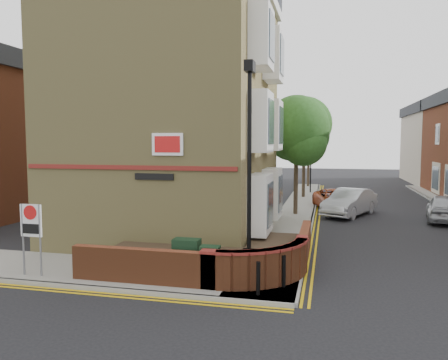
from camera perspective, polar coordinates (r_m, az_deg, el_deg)
ground at (r=12.24m, az=-5.46°, el=-15.09°), size 120.00×120.00×0.00m
pavement_corner at (r=14.92m, az=-16.60°, el=-11.32°), size 13.00×3.00×0.12m
pavement_main at (r=27.24m, az=9.61°, el=-3.81°), size 2.00×32.00×0.12m
kerb_side at (r=13.70m, az=-19.81°, el=-12.89°), size 13.00×0.15×0.12m
kerb_main_near at (r=27.20m, az=11.71°, el=-3.86°), size 0.15×32.00×0.12m
yellow_lines_side at (r=13.52m, az=-20.40°, el=-13.39°), size 13.00×0.28×0.01m
yellow_lines_main at (r=27.20m, az=12.24°, el=-3.98°), size 0.28×32.00×0.01m
corner_building at (r=20.09m, az=-5.91°, el=10.76°), size 8.95×10.40×13.60m
garden_wall at (r=14.50m, az=-2.19°, el=-11.83°), size 6.80×6.00×1.20m
lamppost at (r=12.29m, az=3.32°, el=1.00°), size 0.25×0.50×6.30m
utility_cabinet_large at (r=13.29m, az=-4.89°, el=-10.20°), size 0.80×0.45×1.20m
utility_cabinet_small at (r=12.80m, az=-1.85°, el=-11.01°), size 0.55×0.40×1.10m
bollard_near at (r=11.97m, az=4.49°, el=-12.67°), size 0.11×0.11×0.90m
bollard_far at (r=12.65m, az=7.81°, el=-11.72°), size 0.11×0.11×0.90m
zone_sign at (r=14.57m, az=-23.89°, el=-5.54°), size 0.72×0.07×2.20m
far_terrace_cream at (r=50.04m, az=25.91°, el=4.33°), size 5.40×12.40×8.00m
tree_near at (r=24.98m, az=9.46°, el=6.09°), size 3.64×3.65×6.70m
tree_mid at (r=32.97m, az=10.45°, el=6.65°), size 4.03×4.03×7.42m
tree_far at (r=40.96m, az=11.03°, el=5.91°), size 3.81×3.81×7.00m
traffic_light_assembly at (r=35.92m, az=11.27°, el=2.64°), size 0.20×0.16×4.20m
silver_car_near at (r=25.92m, az=16.09°, el=-2.82°), size 3.40×4.88×1.53m
red_car_main at (r=27.99m, az=14.29°, el=-2.47°), size 3.06×4.91×1.27m
silver_car_far at (r=25.83m, az=26.90°, el=-3.24°), size 2.51×4.59×1.48m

